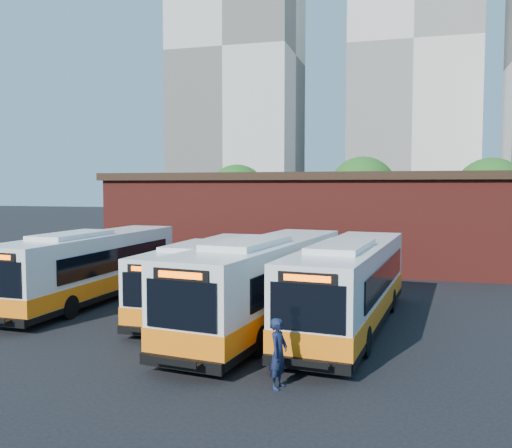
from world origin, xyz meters
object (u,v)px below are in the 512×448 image
(bus_east, at_px, (350,288))
(transit_worker, at_px, (278,353))
(bus_west, at_px, (92,269))
(bus_midwest, at_px, (206,278))
(bus_mideast, at_px, (264,286))

(bus_east, distance_m, transit_worker, 7.03)
(bus_west, height_order, bus_east, bus_east)
(bus_west, height_order, bus_midwest, bus_west)
(bus_midwest, xyz_separation_m, bus_east, (6.49, -1.54, 0.16))
(bus_east, relative_size, transit_worker, 6.68)
(bus_west, xyz_separation_m, bus_midwest, (5.92, -0.23, -0.14))
(transit_worker, bearing_deg, bus_midwest, 41.83)
(bus_west, relative_size, bus_midwest, 1.10)
(bus_midwest, relative_size, transit_worker, 5.95)
(bus_west, distance_m, bus_east, 12.54)
(bus_midwest, height_order, bus_mideast, bus_mideast)
(bus_west, relative_size, bus_mideast, 0.95)
(bus_mideast, height_order, transit_worker, bus_mideast)
(bus_midwest, distance_m, bus_east, 6.67)
(bus_midwest, distance_m, bus_mideast, 3.97)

